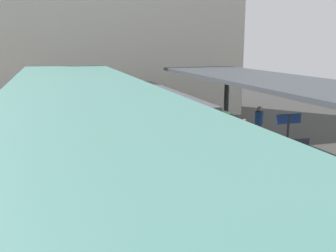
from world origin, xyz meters
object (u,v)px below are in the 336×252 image
commuter_train (156,125)px  passenger_near_bench (244,139)px  platform_sign (288,131)px  passenger_mid_platform (259,124)px  platform_bench (295,150)px

commuter_train → passenger_near_bench: bearing=-60.6°
commuter_train → platform_sign: (2.83, -6.41, 0.90)m
passenger_mid_platform → commuter_train: bearing=155.8°
commuter_train → passenger_near_bench: size_ratio=6.43×
passenger_mid_platform → platform_sign: bearing=-108.8°
commuter_train → passenger_mid_platform: 4.76m
platform_sign → passenger_mid_platform: platform_sign is taller
platform_sign → passenger_mid_platform: bearing=71.2°
passenger_near_bench → platform_bench: bearing=-19.1°
platform_bench → passenger_mid_platform: 2.97m
platform_bench → platform_sign: 2.38m
platform_sign → passenger_mid_platform: 4.77m
commuter_train → platform_bench: commuter_train is taller
platform_sign → platform_bench: bearing=47.2°
commuter_train → passenger_mid_platform: bearing=-24.2°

